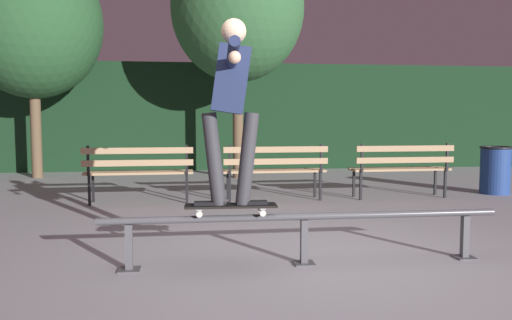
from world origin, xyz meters
TOP-DOWN VIEW (x-y plane):
  - ground_plane at (0.00, 0.00)m, footprint 90.00×90.00m
  - hedge_backdrop at (0.00, 8.78)m, footprint 24.00×1.20m
  - grind_rail at (-0.00, -0.02)m, footprint 3.51×0.18m
  - skateboard at (-0.64, -0.02)m, footprint 0.79×0.22m
  - skateboarder at (-0.64, -0.02)m, footprint 0.62×1.41m
  - park_bench_leftmost at (-1.74, 3.39)m, footprint 1.61×0.45m
  - park_bench_left_center at (0.31, 3.39)m, footprint 1.61×0.45m
  - park_bench_right_center at (2.35, 3.39)m, footprint 1.61×0.45m
  - tree_far_left at (-4.23, 7.07)m, footprint 2.88×2.88m
  - tree_behind_benches at (0.03, 6.51)m, footprint 2.78×2.78m
  - trash_can at (4.12, 3.65)m, footprint 0.52×0.52m

SIDE VIEW (x-z plane):
  - ground_plane at x=0.00m, z-range 0.00..0.00m
  - grind_rail at x=0.00m, z-range 0.12..0.56m
  - trash_can at x=4.12m, z-range 0.01..0.81m
  - skateboard at x=-0.64m, z-range 0.48..0.57m
  - park_bench_leftmost at x=-1.74m, z-range 0.10..0.98m
  - park_bench_left_center at x=0.31m, z-range 0.10..0.98m
  - park_bench_right_center at x=2.35m, z-range 0.10..0.98m
  - hedge_backdrop at x=0.00m, z-range 0.00..2.62m
  - skateboarder at x=-0.64m, z-range 0.68..2.24m
  - tree_far_left at x=-4.23m, z-range 0.83..5.68m
  - tree_behind_benches at x=0.03m, z-range 1.00..6.09m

